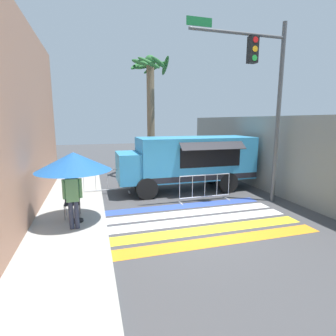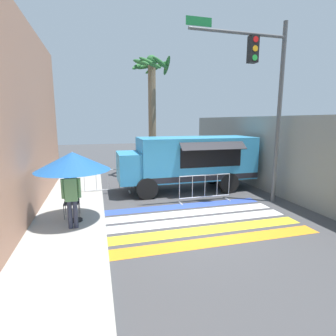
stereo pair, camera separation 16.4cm
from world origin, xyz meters
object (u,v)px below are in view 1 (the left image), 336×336
Objects in this scene: food_truck at (185,160)px; vendor_person at (73,195)px; palm_tree at (151,98)px; barricade_front at (205,188)px; barricade_side at (107,182)px; folding_chair at (72,200)px; patio_umbrella at (74,162)px; traffic_signal_pole at (265,86)px.

food_truck is 3.58× the size of vendor_person.
food_truck is 4.69m from palm_tree.
barricade_side is (-3.69, 2.17, -0.00)m from barricade_front.
food_truck is at bearing 8.15° from folding_chair.
barricade_side reaches higher than folding_chair.
barricade_front is 4.28m from barricade_side.
patio_umbrella reaches higher than vendor_person.
palm_tree is (3.81, 6.60, 2.40)m from patio_umbrella.
palm_tree reaches higher than barricade_front.
traffic_signal_pole reaches higher than patio_umbrella.
patio_umbrella is at bearing -108.14° from barricade_side.
traffic_signal_pole is at bearing -0.16° from vendor_person.
food_truck is 2.04m from barricade_front.
folding_chair is at bearing -152.12° from food_truck.
patio_umbrella is 3.88m from barricade_side.
barricade_side is (1.27, 2.87, -0.15)m from folding_chair.
food_truck reaches higher than patio_umbrella.
traffic_signal_pole is at bearing 4.58° from patio_umbrella.
vendor_person is (-6.83, -1.07, -3.32)m from traffic_signal_pole.
folding_chair is 3.14m from barricade_side.
patio_umbrella is (-6.79, -0.54, -2.44)m from traffic_signal_pole.
traffic_signal_pole is at bearing -19.37° from barricade_front.
vendor_person is at bearing -103.92° from folding_chair.
barricade_front is at bearing -79.53° from palm_tree.
traffic_signal_pole reaches higher than barricade_side.
folding_chair is 1.16m from vendor_person.
food_truck is 2.88× the size of barricade_front.
barricade_front and barricade_side have the same top height.
barricade_side is 5.70m from palm_tree.
traffic_signal_pole is 7.47m from barricade_side.
barricade_front is 1.07× the size of barricade_side.
food_truck is 4.49m from traffic_signal_pole.
barricade_side is 0.30× the size of palm_tree.
patio_umbrella is 2.43× the size of folding_chair.
food_truck is at bearing 28.49° from vendor_person.
patio_umbrella reaches higher than folding_chair.
patio_umbrella is 1.02× the size of barricade_front.
folding_chair is at bearing -171.92° from barricade_front.
palm_tree is (2.70, 3.19, 3.87)m from barricade_side.
vendor_person is at bearing -159.94° from barricade_front.
traffic_signal_pole is 3.07× the size of patio_umbrella.
food_truck is at bearing -5.46° from barricade_side.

